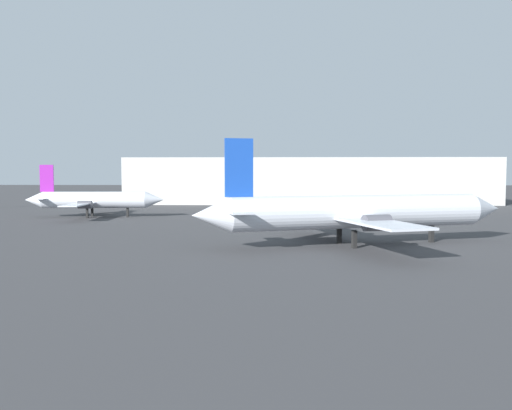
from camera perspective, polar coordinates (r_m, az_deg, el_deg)
name	(u,v)px	position (r m, az deg, el deg)	size (l,w,h in m)	color
airplane_on_taxiway	(357,212)	(54.37, 11.30, -0.76)	(34.96, 25.35, 11.09)	silver
airplane_distant	(93,200)	(91.63, -17.90, 0.56)	(24.02, 22.31, 9.07)	silver
terminal_building	(308,181)	(130.89, 5.89, 2.76)	(90.25, 23.10, 11.33)	#B7B7B2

